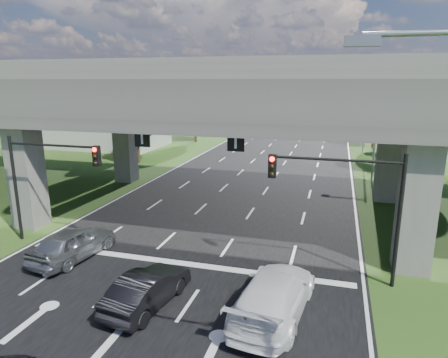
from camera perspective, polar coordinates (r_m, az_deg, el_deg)
The scene contains 17 objects.
ground at distance 17.80m, azimuth -10.81°, elevation -16.51°, with size 160.00×160.00×0.00m, color #264114.
road at distance 26.24m, azimuth -1.02°, elevation -5.96°, with size 18.00×120.00×0.03m, color black.
overpass at distance 26.61m, azimuth 0.18°, elevation 11.73°, with size 80.00×15.00×10.00m.
warehouse at distance 59.26m, azimuth -18.45°, elevation 6.50°, with size 20.00×10.00×4.00m, color #9E9E99.
signal_right at distance 18.19m, azimuth 17.29°, elevation -1.88°, with size 5.76×0.54×6.00m.
signal_left at distance 23.58m, azimuth -24.16°, elevation 1.06°, with size 5.76×0.54×6.00m.
streetlight_far at distance 37.84m, azimuth 20.44°, elevation 8.38°, with size 3.38×0.25×10.00m.
streetlight_beyond at distance 53.77m, azimuth 19.23°, elevation 9.88°, with size 3.38×0.25×10.00m.
tree_left_near at distance 45.09m, azimuth -12.31°, elevation 8.37°, with size 4.50×4.50×7.80m.
tree_left_mid at distance 53.59m, azimuth -11.11°, elevation 8.57°, with size 3.91×3.90×6.76m.
tree_left_far at distance 59.26m, azimuth -4.11°, elevation 10.22°, with size 4.80×4.80×8.32m.
tree_right_near at distance 42.25m, azimuth 23.91°, elevation 6.71°, with size 4.20×4.20×7.28m.
tree_right_mid at distance 50.61m, azimuth 26.08°, elevation 7.13°, with size 3.91×3.90×6.76m.
tree_right_far at distance 57.95m, azimuth 20.90°, elevation 8.96°, with size 4.50×4.50×7.80m.
car_silver at distance 22.01m, azimuth -20.73°, elevation -8.56°, with size 1.97×4.90×1.67m, color #9DA0A4.
car_dark at distance 16.94m, azimuth -10.83°, elevation -15.18°, with size 1.57×4.51×1.48m, color black.
car_white at distance 16.16m, azimuth 7.14°, elevation -16.08°, with size 2.41×5.93×1.72m, color white.
Camera 1 is at (7.19, -13.60, 8.95)m, focal length 32.00 mm.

